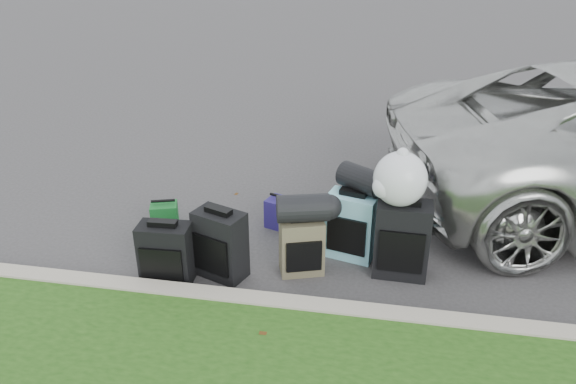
% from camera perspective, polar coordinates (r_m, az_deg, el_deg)
% --- Properties ---
extents(ground, '(120.00, 120.00, 0.00)m').
position_cam_1_polar(ground, '(5.63, 0.65, -6.00)').
color(ground, '#383535').
rests_on(ground, ground).
extents(curb, '(120.00, 0.18, 0.15)m').
position_cam_1_polar(curb, '(4.78, -1.37, -11.51)').
color(curb, '#9E937F').
rests_on(curb, ground).
extents(suitcase_small_black, '(0.47, 0.28, 0.57)m').
position_cam_1_polar(suitcase_small_black, '(5.16, -12.29, -6.14)').
color(suitcase_small_black, black).
rests_on(suitcase_small_black, ground).
extents(suitcase_large_black_left, '(0.52, 0.41, 0.65)m').
position_cam_1_polar(suitcase_large_black_left, '(5.15, -6.87, -5.32)').
color(suitcase_large_black_left, black).
rests_on(suitcase_large_black_left, ground).
extents(suitcase_olive, '(0.45, 0.36, 0.54)m').
position_cam_1_polar(suitcase_olive, '(5.19, 1.40, -5.53)').
color(suitcase_olive, '#47422E').
rests_on(suitcase_olive, ground).
extents(suitcase_teal, '(0.51, 0.38, 0.66)m').
position_cam_1_polar(suitcase_teal, '(5.43, 6.46, -3.42)').
color(suitcase_teal, '#609AB0').
rests_on(suitcase_teal, ground).
extents(suitcase_large_black_right, '(0.49, 0.31, 0.73)m').
position_cam_1_polar(suitcase_large_black_right, '(5.21, 11.49, -4.76)').
color(suitcase_large_black_right, black).
rests_on(suitcase_large_black_right, ground).
extents(tote_green, '(0.32, 0.29, 0.31)m').
position_cam_1_polar(tote_green, '(6.05, -12.41, -2.52)').
color(tote_green, '#166324').
rests_on(tote_green, ground).
extents(tote_navy, '(0.36, 0.32, 0.32)m').
position_cam_1_polar(tote_navy, '(5.98, -0.69, -2.17)').
color(tote_navy, navy).
rests_on(tote_navy, ground).
extents(duffel_left, '(0.52, 0.37, 0.25)m').
position_cam_1_polar(duffel_left, '(4.99, 1.54, -1.66)').
color(duffel_left, black).
rests_on(duffel_left, suitcase_olive).
extents(duffel_right, '(0.49, 0.45, 0.24)m').
position_cam_1_polar(duffel_right, '(5.32, 7.46, 1.29)').
color(duffel_right, black).
rests_on(duffel_right, suitcase_teal).
extents(trash_bag, '(0.47, 0.47, 0.47)m').
position_cam_1_polar(trash_bag, '(4.94, 11.34, 1.31)').
color(trash_bag, silver).
rests_on(trash_bag, suitcase_large_black_right).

